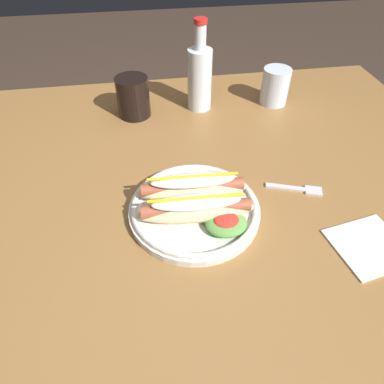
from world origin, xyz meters
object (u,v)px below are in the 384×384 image
hot_dog_plate (196,205)px  soda_cup (133,97)px  fork (299,189)px  water_cup (275,86)px  glass_bottle (200,76)px  napkin (370,246)px

hot_dog_plate → soda_cup: bearing=104.8°
fork → water_cup: water_cup is taller
soda_cup → water_cup: soda_cup is taller
glass_bottle → hot_dog_plate: bearing=-100.9°
fork → napkin: same height
fork → soda_cup: (-0.34, 0.37, 0.05)m
fork → soda_cup: soda_cup is taller
glass_bottle → napkin: size_ratio=1.87×
soda_cup → glass_bottle: (0.19, 0.01, 0.04)m
fork → hot_dog_plate: bearing=-152.2°
soda_cup → glass_bottle: 0.19m
water_cup → napkin: water_cup is taller
hot_dog_plate → glass_bottle: bearing=79.1°
soda_cup → napkin: bearing=-52.5°
hot_dog_plate → fork: bearing=8.2°
hot_dog_plate → napkin: 0.33m
soda_cup → glass_bottle: glass_bottle is taller
napkin → glass_bottle: bearing=112.2°
hot_dog_plate → fork: 0.24m
water_cup → napkin: (0.00, -0.54, -0.05)m
hot_dog_plate → glass_bottle: glass_bottle is taller
glass_bottle → napkin: (0.22, -0.55, -0.09)m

